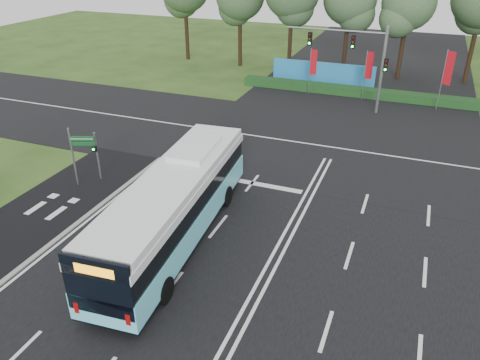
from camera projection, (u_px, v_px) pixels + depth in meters
ground at (281, 241)px, 22.62m from camera, size 120.00×120.00×0.00m
road_main at (281, 240)px, 22.61m from camera, size 20.00×120.00×0.04m
road_cross at (331, 147)px, 32.50m from camera, size 120.00×14.00×0.05m
bike_path at (32, 220)px, 24.17m from camera, size 5.00×18.00×0.06m
kerb_strip at (70, 229)px, 23.38m from camera, size 0.25×18.00×0.12m
city_bus at (175, 205)px, 21.86m from camera, size 3.82×13.36×3.78m
pedestrian_signal at (97, 155)px, 27.52m from camera, size 0.27×0.40×3.03m
street_sign at (78, 150)px, 26.57m from camera, size 1.33×0.57×3.61m
banner_flag_left at (313, 65)px, 42.07m from camera, size 0.62×0.07×4.20m
banner_flag_mid at (368, 68)px, 40.56m from camera, size 0.65×0.10×4.38m
banner_flag_right at (447, 72)px, 37.85m from camera, size 0.69×0.35×5.05m
traffic_light_gantry at (361, 54)px, 37.28m from camera, size 8.41×0.28×7.00m
hedge at (359, 92)px, 42.63m from camera, size 22.00×1.20×0.80m
blue_hoarding at (323, 74)px, 45.65m from camera, size 10.00×0.30×2.20m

